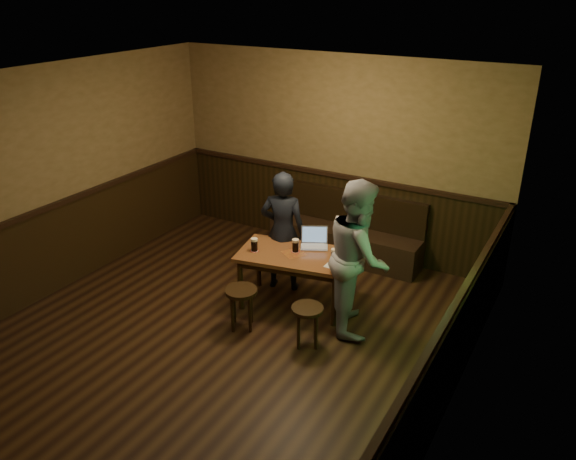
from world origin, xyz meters
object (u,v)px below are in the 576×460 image
(pint_left, at_px, (254,245))
(person_suit, at_px, (283,231))
(stool_left, at_px, (241,297))
(pub_table, at_px, (294,260))
(stool_right, at_px, (307,315))
(person_grey, at_px, (358,256))
(bench, at_px, (346,237))
(pint_mid, at_px, (295,245))
(pint_right, at_px, (334,255))
(laptop, at_px, (314,241))

(pint_left, height_order, person_suit, person_suit)
(stool_left, bearing_deg, person_suit, 93.74)
(pub_table, relative_size, person_suit, 0.91)
(pub_table, relative_size, stool_right, 3.04)
(person_suit, bearing_deg, pint_left, 61.27)
(stool_right, relative_size, person_grey, 0.27)
(bench, relative_size, person_grey, 1.24)
(stool_left, height_order, person_grey, person_grey)
(stool_left, relative_size, pint_mid, 3.02)
(stool_right, xyz_separation_m, pint_right, (-0.05, 0.73, 0.40))
(pint_mid, bearing_deg, pub_table, -81.28)
(pint_mid, bearing_deg, person_suit, 140.89)
(bench, bearing_deg, person_suit, -105.77)
(pub_table, xyz_separation_m, stool_left, (-0.27, -0.73, -0.21))
(pint_mid, xyz_separation_m, person_suit, (-0.33, 0.27, 0.00))
(stool_left, distance_m, pint_left, 0.69)
(laptop, bearing_deg, stool_left, -137.46)
(stool_right, height_order, pint_left, pint_left)
(pub_table, distance_m, pint_mid, 0.18)
(person_suit, height_order, person_grey, person_grey)
(stool_right, height_order, pint_right, pint_right)
(pub_table, xyz_separation_m, person_grey, (0.83, -0.03, 0.28))
(pint_mid, height_order, pint_right, pint_mid)
(pint_mid, bearing_deg, pint_left, -152.50)
(stool_right, height_order, laptop, laptop)
(bench, bearing_deg, stool_left, -96.85)
(stool_right, bearing_deg, pint_mid, 127.75)
(pub_table, relative_size, pint_mid, 8.69)
(stool_right, relative_size, pint_mid, 2.86)
(bench, xyz_separation_m, person_grey, (0.83, -1.54, 0.57))
(laptop, distance_m, person_suit, 0.45)
(stool_left, distance_m, stool_right, 0.81)
(pub_table, distance_m, person_suit, 0.50)
(bench, height_order, pub_table, bench)
(pint_left, bearing_deg, stool_left, -72.52)
(stool_left, relative_size, laptop, 1.22)
(pint_mid, xyz_separation_m, pint_right, (0.49, 0.03, -0.01))
(pint_mid, xyz_separation_m, person_grey, (0.84, -0.08, 0.10))
(stool_right, xyz_separation_m, person_grey, (0.30, 0.62, 0.51))
(pub_table, height_order, person_suit, person_suit)
(pub_table, xyz_separation_m, stool_right, (0.53, -0.65, -0.23))
(pint_left, bearing_deg, bench, 75.34)
(stool_left, bearing_deg, pint_mid, 71.34)
(stool_left, distance_m, person_grey, 1.39)
(stool_right, distance_m, laptop, 1.11)
(stool_left, xyz_separation_m, pint_mid, (0.26, 0.78, 0.38))
(stool_left, xyz_separation_m, laptop, (0.38, 1.03, 0.36))
(pint_left, distance_m, pint_mid, 0.49)
(bench, xyz_separation_m, person_suit, (-0.34, -1.20, 0.47))
(laptop, height_order, person_grey, person_grey)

